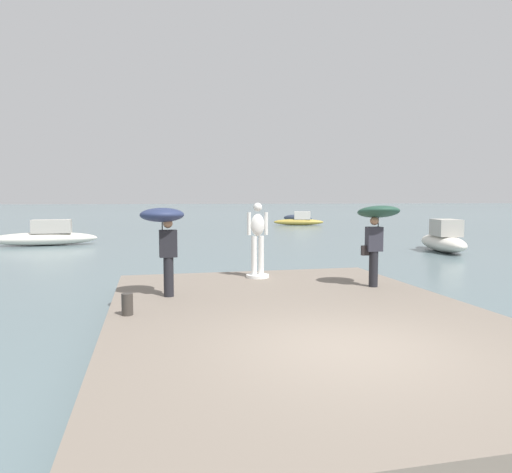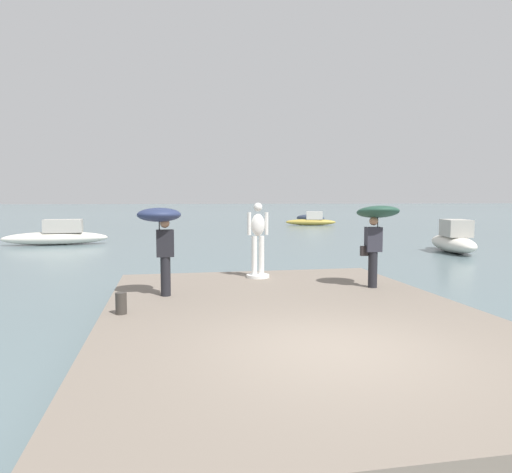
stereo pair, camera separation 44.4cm
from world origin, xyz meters
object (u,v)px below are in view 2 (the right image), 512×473
onlooker_left (161,226)px  boat_near (453,240)px  boat_far (310,218)px  boat_mid (57,236)px  mooring_bollard (121,303)px  statue_white_figure (258,242)px  boat_leftward (312,221)px  onlooker_right (377,222)px

onlooker_left → boat_near: (13.67, 9.82, -1.40)m
boat_far → boat_mid: bearing=-133.8°
mooring_bollard → onlooker_left: bearing=65.1°
onlooker_left → mooring_bollard: size_ratio=4.83×
statue_white_figure → boat_far: size_ratio=0.46×
boat_near → boat_leftward: 23.75m
statue_white_figure → boat_mid: size_ratio=0.36×
boat_far → onlooker_left: bearing=-111.7°
boat_mid → onlooker_right: bearing=-57.4°
mooring_bollard → statue_white_figure: bearing=47.4°
boat_far → boat_leftward: size_ratio=0.91×
boat_mid → boat_far: 31.45m
onlooker_right → mooring_bollard: 6.27m
boat_near → statue_white_figure: bearing=-144.9°
onlooker_left → boat_far: 43.10m
statue_white_figure → mooring_bollard: (-3.32, -3.61, -0.78)m
boat_mid → mooring_bollard: bearing=-74.8°
onlooker_left → boat_leftward: size_ratio=0.40×
statue_white_figure → boat_leftward: statue_white_figure is taller
boat_near → boat_mid: size_ratio=0.82×
boat_far → boat_leftward: 6.73m
onlooker_right → mooring_bollard: bearing=-164.2°
boat_near → boat_mid: (-19.56, 7.52, -0.06)m
onlooker_right → boat_leftward: (8.87, 33.48, -1.54)m
onlooker_right → onlooker_left: bearing=-179.1°
boat_mid → statue_white_figure: bearing=-61.0°
onlooker_right → boat_near: bearing=48.8°
boat_near → boat_leftward: size_ratio=0.94×
onlooker_right → boat_near: size_ratio=0.44×
onlooker_left → onlooker_right: bearing=0.9°
boat_leftward → boat_far: bearing=73.9°
onlooker_left → boat_leftward: (14.02, 33.56, -1.51)m
boat_near → boat_leftward: (0.35, 23.74, -0.11)m
boat_near → onlooker_right: bearing=-131.2°
mooring_bollard → boat_near: size_ratio=0.09×
mooring_bollard → boat_far: bearing=68.2°
statue_white_figure → boat_mid: bearing=119.0°
statue_white_figure → boat_near: statue_white_figure is taller
statue_white_figure → onlooker_right: statue_white_figure is taller
mooring_bollard → boat_mid: (-5.16, 18.92, -0.09)m
boat_near → boat_mid: bearing=159.0°
mooring_bollard → boat_leftward: 38.11m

